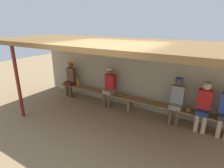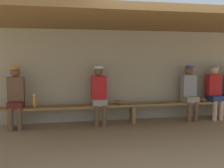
{
  "view_description": "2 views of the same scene",
  "coord_description": "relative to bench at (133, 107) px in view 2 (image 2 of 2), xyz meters",
  "views": [
    {
      "loc": [
        2.4,
        -3.46,
        2.76
      ],
      "look_at": [
        -0.62,
        1.43,
        0.86
      ],
      "focal_mm": 29.36,
      "sensor_mm": 36.0,
      "label": 1
    },
    {
      "loc": [
        -1.63,
        -4.22,
        1.53
      ],
      "look_at": [
        -0.55,
        1.3,
        0.96
      ],
      "focal_mm": 40.99,
      "sensor_mm": 36.0,
      "label": 2
    }
  ],
  "objects": [
    {
      "name": "baseball_glove_dark_brown",
      "position": [
        -0.35,
        0.03,
        0.12
      ],
      "size": [
        0.21,
        0.27,
        0.09
      ],
      "primitive_type": "ellipsoid",
      "rotation": [
        0.0,
        0.0,
        1.75
      ],
      "color": "olive",
      "rests_on": "bench"
    },
    {
      "name": "player_near_post",
      "position": [
        -0.8,
        0.0,
        0.36
      ],
      "size": [
        0.34,
        0.42,
        1.34
      ],
      "color": "gray",
      "rests_on": "ground"
    },
    {
      "name": "player_in_white",
      "position": [
        1.45,
        0.0,
        0.36
      ],
      "size": [
        0.34,
        0.42,
        1.34
      ],
      "color": "gray",
      "rests_on": "ground"
    },
    {
      "name": "back_wall",
      "position": [
        0.0,
        0.45,
        0.71
      ],
      "size": [
        8.0,
        0.2,
        2.2
      ],
      "primitive_type": "cube",
      "color": "tan",
      "rests_on": "ground"
    },
    {
      "name": "water_bottle_green",
      "position": [
        -2.24,
        -0.02,
        0.21
      ],
      "size": [
        0.07,
        0.07,
        0.28
      ],
      "color": "orange",
      "rests_on": "bench"
    },
    {
      "name": "player_shirtless_tan",
      "position": [
        2.14,
        0.0,
        0.36
      ],
      "size": [
        0.34,
        0.42,
        1.34
      ],
      "color": "navy",
      "rests_on": "ground"
    },
    {
      "name": "ground_plane",
      "position": [
        0.0,
        -1.55,
        -0.39
      ],
      "size": [
        24.0,
        24.0,
        0.0
      ],
      "primitive_type": "plane",
      "color": "#937754"
    },
    {
      "name": "dugout_roof",
      "position": [
        0.0,
        -0.85,
        1.87
      ],
      "size": [
        8.0,
        2.8,
        0.12
      ],
      "primitive_type": "cube",
      "color": "brown",
      "rests_on": "back_wall"
    },
    {
      "name": "baseball_glove_worn",
      "position": [
        1.79,
        -0.01,
        0.12
      ],
      "size": [
        0.24,
        0.28,
        0.09
      ],
      "primitive_type": "ellipsoid",
      "rotation": [
        0.0,
        0.0,
        5.07
      ],
      "color": "olive",
      "rests_on": "bench"
    },
    {
      "name": "bench",
      "position": [
        0.0,
        0.0,
        0.0
      ],
      "size": [
        6.0,
        0.36,
        0.46
      ],
      "color": "olive",
      "rests_on": "ground"
    },
    {
      "name": "player_in_blue",
      "position": [
        -2.62,
        0.0,
        0.36
      ],
      "size": [
        0.34,
        0.42,
        1.34
      ],
      "color": "#591E19",
      "rests_on": "ground"
    }
  ]
}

